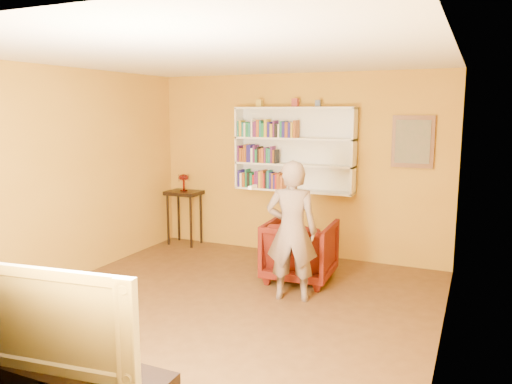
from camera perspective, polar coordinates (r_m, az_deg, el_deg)
room_shell at (r=5.28m, az=-4.49°, el=-3.31°), size 5.30×5.80×2.88m
bookshelf at (r=7.37m, az=4.52°, el=4.85°), size 1.80×0.29×1.23m
books_row_lower at (r=7.51m, az=0.66°, el=1.41°), size 0.73×0.19×0.27m
books_row_middle at (r=7.49m, az=0.18°, el=4.30°), size 0.63×0.19×0.26m
books_row_upper at (r=7.40m, az=1.33°, el=7.17°), size 0.92×0.19×0.26m
ornament_left at (r=7.50m, az=0.40°, el=10.11°), size 0.08×0.08×0.11m
ornament_centre at (r=7.29m, az=4.51°, el=10.15°), size 0.09×0.09×0.12m
ornament_right at (r=7.18m, az=7.11°, el=10.02°), size 0.07×0.07×0.10m
framed_painting at (r=7.03m, az=17.49°, el=5.51°), size 0.55×0.05×0.70m
console_table at (r=8.15m, az=-8.22°, el=-0.94°), size 0.54×0.41×0.88m
ruby_lustre at (r=8.10m, az=-8.27°, el=1.49°), size 0.17×0.17×0.27m
armchair at (r=6.47m, az=5.05°, el=-6.63°), size 0.88×0.90×0.78m
person at (r=5.70m, az=4.11°, el=-4.46°), size 0.66×0.51×1.62m
game_remote at (r=5.45m, az=-0.39°, el=0.57°), size 0.04×0.15×0.04m
television at (r=3.53m, az=-21.07°, el=-12.99°), size 1.21×0.31×0.69m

